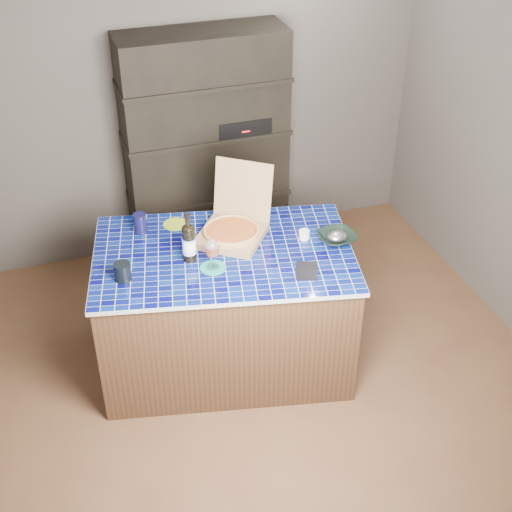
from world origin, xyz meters
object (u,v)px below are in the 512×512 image
object	(u,v)px
wine_glass	(212,249)
pizza_box	(233,228)
dvd_case	(307,271)
mead_bottle	(189,242)
bowl	(337,238)
kitchen_island	(225,308)

from	to	relation	value
wine_glass	pizza_box	bearing A→B (deg)	54.16
pizza_box	dvd_case	size ratio (longest dim) A/B	3.42
mead_bottle	bowl	world-z (taller)	mead_bottle
bowl	dvd_case	bearing A→B (deg)	-141.15
pizza_box	bowl	distance (m)	0.65
pizza_box	wine_glass	world-z (taller)	pizza_box
pizza_box	mead_bottle	xyz separation A→B (m)	(-0.32, -0.16, 0.07)
mead_bottle	dvd_case	world-z (taller)	mead_bottle
mead_bottle	bowl	size ratio (longest dim) A/B	1.37
kitchen_island	pizza_box	distance (m)	0.52
pizza_box	dvd_case	distance (m)	0.58
mead_bottle	bowl	xyz separation A→B (m)	(0.91, -0.10, -0.10)
kitchen_island	bowl	bearing A→B (deg)	3.28
kitchen_island	mead_bottle	xyz separation A→B (m)	(-0.21, -0.01, 0.55)
wine_glass	bowl	world-z (taller)	wine_glass
kitchen_island	dvd_case	world-z (taller)	dvd_case
pizza_box	wine_glass	xyz separation A→B (m)	(-0.21, -0.29, 0.08)
wine_glass	dvd_case	bearing A→B (deg)	-22.23
wine_glass	dvd_case	world-z (taller)	wine_glass
wine_glass	bowl	bearing A→B (deg)	2.10
kitchen_island	wine_glass	bearing A→B (deg)	-115.01
kitchen_island	wine_glass	distance (m)	0.59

